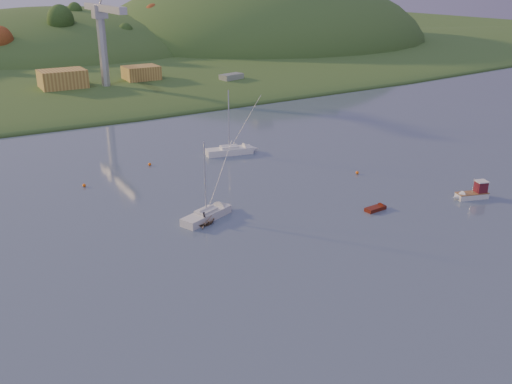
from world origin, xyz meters
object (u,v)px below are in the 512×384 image
red_tender (379,207)px  fishing_boat (470,194)px  sailboat_far (229,150)px  canoe (204,222)px  sailboat_near (206,214)px

red_tender → fishing_boat: bearing=-19.3°
fishing_boat → red_tender: size_ratio=1.51×
fishing_boat → sailboat_far: sailboat_far is taller
canoe → red_tender: 23.47m
sailboat_near → sailboat_far: size_ratio=0.92×
fishing_boat → canoe: 37.45m
sailboat_near → fishing_boat: bearing=-41.7°
sailboat_near → canoe: size_ratio=3.17×
sailboat_near → sailboat_far: bearing=33.6°
fishing_boat → sailboat_far: bearing=-45.0°
fishing_boat → sailboat_near: 36.97m
canoe → red_tender: red_tender is taller
sailboat_far → canoe: bearing=-112.7°
sailboat_far → canoe: 30.04m
sailboat_far → red_tender: (5.19, -32.27, -0.48)m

